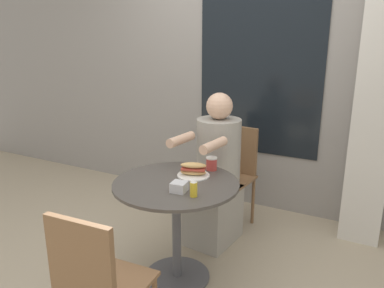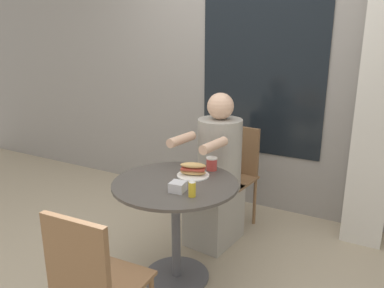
% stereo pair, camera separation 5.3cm
% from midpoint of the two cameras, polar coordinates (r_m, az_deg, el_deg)
% --- Properties ---
extents(ground_plane, '(8.00, 8.00, 0.00)m').
position_cam_midpoint_polar(ground_plane, '(2.77, -1.78, -19.56)').
color(ground_plane, tan).
extents(storefront_wall, '(8.00, 0.09, 2.80)m').
position_cam_midpoint_polar(storefront_wall, '(3.57, 10.17, 12.33)').
color(storefront_wall, gray).
rests_on(storefront_wall, ground_plane).
extents(lattice_pillar, '(0.30, 0.30, 2.40)m').
position_cam_midpoint_polar(lattice_pillar, '(3.18, 27.23, 6.80)').
color(lattice_pillar, beige).
rests_on(lattice_pillar, ground_plane).
extents(cafe_table, '(0.82, 0.82, 0.71)m').
position_cam_midpoint_polar(cafe_table, '(2.50, -1.89, -9.68)').
color(cafe_table, '#47423D').
rests_on(cafe_table, ground_plane).
extents(diner_chair, '(0.42, 0.42, 0.87)m').
position_cam_midpoint_polar(diner_chair, '(3.28, 7.06, -3.55)').
color(diner_chair, brown).
rests_on(diner_chair, ground_plane).
extents(seated_diner, '(0.40, 0.64, 1.21)m').
position_cam_midpoint_polar(seated_diner, '(2.98, 4.29, -5.39)').
color(seated_diner, gray).
rests_on(seated_diner, ground_plane).
extents(empty_chair_across, '(0.40, 0.40, 0.87)m').
position_cam_midpoint_polar(empty_chair_across, '(1.91, -14.30, -19.35)').
color(empty_chair_across, brown).
rests_on(empty_chair_across, ground_plane).
extents(sandwich_on_plate, '(0.22, 0.22, 0.09)m').
position_cam_midpoint_polar(sandwich_on_plate, '(2.52, 0.78, -4.07)').
color(sandwich_on_plate, white).
rests_on(sandwich_on_plate, cafe_table).
extents(drink_cup, '(0.08, 0.08, 0.09)m').
position_cam_midpoint_polar(drink_cup, '(2.63, 3.59, -3.00)').
color(drink_cup, '#B73D38').
rests_on(drink_cup, cafe_table).
extents(napkin_box, '(0.10, 0.10, 0.06)m').
position_cam_midpoint_polar(napkin_box, '(2.28, -1.51, -6.54)').
color(napkin_box, silver).
rests_on(napkin_box, cafe_table).
extents(condiment_bottle, '(0.04, 0.04, 0.11)m').
position_cam_midpoint_polar(condiment_bottle, '(2.20, 0.70, -6.67)').
color(condiment_bottle, gold).
rests_on(condiment_bottle, cafe_table).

